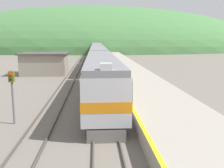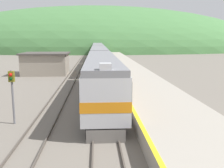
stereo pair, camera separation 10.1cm
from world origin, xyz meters
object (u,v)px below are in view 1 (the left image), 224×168
object	(u,v)px
carriage_fifth	(96,46)
signal_post_siding	(12,86)
express_train_lead_car	(101,76)
carriage_fourth	(96,48)
carriage_second	(98,58)
carriage_third	(97,51)

from	to	relation	value
carriage_fifth	signal_post_siding	distance (m)	100.18
express_train_lead_car	signal_post_siding	world-z (taller)	express_train_lead_car
carriage_fourth	signal_post_siding	world-z (taller)	carriage_fourth
express_train_lead_car	carriage_second	world-z (taller)	express_train_lead_car
carriage_second	carriage_fifth	xyz separation A→B (m)	(0.00, 70.26, 0.00)
carriage_second	carriage_third	xyz separation A→B (m)	(0.00, 23.42, 0.00)
signal_post_siding	carriage_third	bearing A→B (deg)	83.47
carriage_fourth	carriage_second	bearing A→B (deg)	-90.00
carriage_fourth	signal_post_siding	size ratio (longest dim) A/B	6.17
carriage_second	signal_post_siding	world-z (taller)	carriage_second
express_train_lead_car	carriage_second	size ratio (longest dim) A/B	0.95
express_train_lead_car	carriage_fourth	xyz separation A→B (m)	(0.00, 69.89, -0.01)
carriage_third	carriage_fourth	size ratio (longest dim) A/B	1.00
carriage_second	signal_post_siding	xyz separation A→B (m)	(-6.09, -29.74, 0.43)
carriage_third	carriage_fourth	world-z (taller)	same
carriage_second	signal_post_siding	bearing A→B (deg)	-101.56
carriage_fourth	carriage_fifth	size ratio (longest dim) A/B	1.00
carriage_third	carriage_fourth	bearing A→B (deg)	90.00
carriage_third	express_train_lead_car	bearing A→B (deg)	-90.00
carriage_fourth	signal_post_siding	distance (m)	76.82
carriage_second	carriage_fifth	distance (m)	70.26
carriage_third	carriage_fifth	world-z (taller)	same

